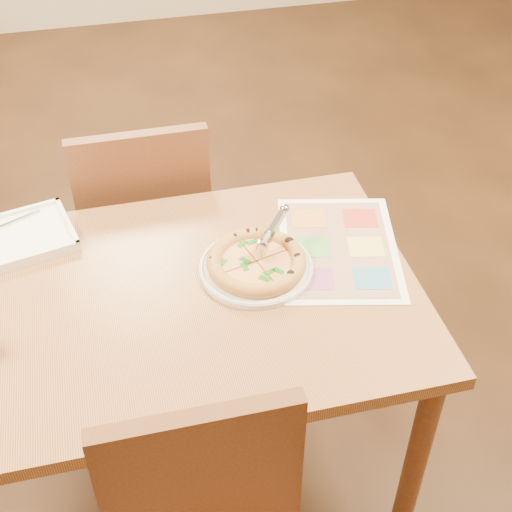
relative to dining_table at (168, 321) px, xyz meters
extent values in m
plane|color=#331F0E|center=(0.00, 0.00, -0.63)|extent=(7.00, 7.00, 0.00)
cube|color=#A77143|center=(0.00, 0.00, 0.07)|extent=(1.30, 0.85, 0.04)
cylinder|color=brown|center=(0.59, -0.36, -0.29)|extent=(0.06, 0.06, 0.68)
cylinder|color=brown|center=(0.59, 0.36, -0.29)|extent=(0.06, 0.06, 0.68)
cube|color=brown|center=(0.00, -0.51, 0.04)|extent=(0.42, 0.04, 0.45)
cube|color=brown|center=(0.00, 0.70, -0.18)|extent=(0.42, 0.42, 0.04)
cube|color=brown|center=(0.00, 0.51, 0.04)|extent=(0.42, 0.04, 0.45)
cylinder|color=white|center=(0.25, 0.05, 0.09)|extent=(0.39, 0.39, 0.02)
cylinder|color=gold|center=(0.25, 0.05, 0.11)|extent=(0.25, 0.25, 0.01)
cylinder|color=#DBC677|center=(0.25, 0.05, 0.12)|extent=(0.22, 0.22, 0.01)
torus|color=gold|center=(0.25, 0.05, 0.12)|extent=(0.26, 0.26, 0.04)
cylinder|color=silver|center=(0.27, 0.06, 0.16)|extent=(0.06, 0.06, 0.08)
cube|color=silver|center=(0.31, 0.10, 0.18)|extent=(0.09, 0.10, 0.06)
cube|color=white|center=(-0.38, 0.31, 0.09)|extent=(0.37, 0.30, 0.02)
cube|color=silver|center=(-0.38, 0.31, 0.11)|extent=(0.15, 0.08, 0.00)
cube|color=white|center=(0.49, 0.08, 0.09)|extent=(0.41, 0.51, 0.00)
camera|label=1|loc=(-0.08, -1.31, 1.35)|focal=50.00mm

